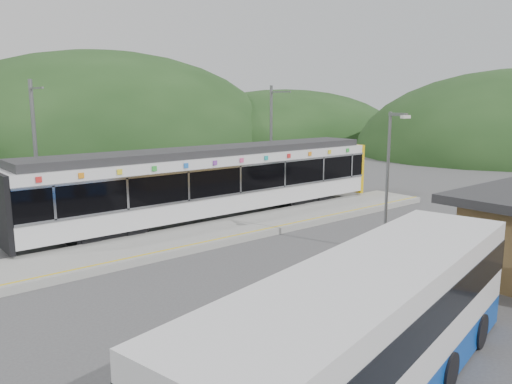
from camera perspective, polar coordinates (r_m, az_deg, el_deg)
ground at (r=20.95m, az=2.86°, el=-6.47°), size 120.00×120.00×0.00m
hills at (r=28.80m, az=4.84°, el=-1.82°), size 146.00×149.00×26.00m
platform at (r=23.36m, az=-2.62°, el=-4.31°), size 26.00×3.20×0.30m
yellow_line at (r=22.33m, az=-0.61°, el=-4.58°), size 26.00×0.10×0.01m
train at (r=25.62m, az=-4.70°, el=1.36°), size 20.44×3.01×3.74m
catenary_mast_west at (r=24.35m, az=-23.83°, el=3.80°), size 0.18×1.80×7.00m
catenary_mast_east at (r=31.20m, az=1.78°, el=5.93°), size 0.18×1.80×7.00m
bus at (r=10.76m, az=13.19°, el=-15.59°), size 10.95×4.63×2.91m
lamp_post at (r=20.41m, az=15.10°, el=2.46°), size 0.38×1.04×5.65m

